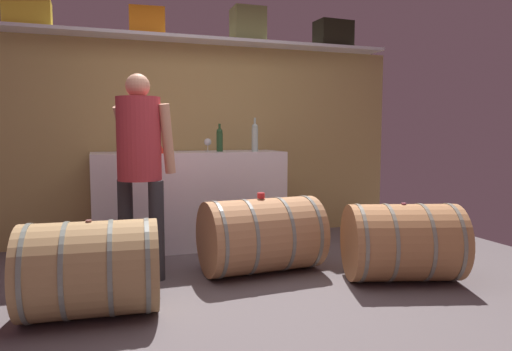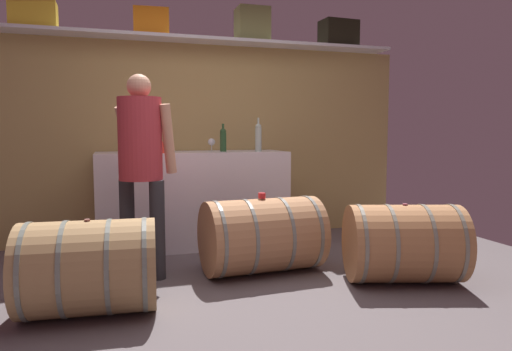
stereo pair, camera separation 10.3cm
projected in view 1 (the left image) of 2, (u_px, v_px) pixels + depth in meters
The scene contains 18 objects.
ground_plane at pixel (241, 282), 3.61m from camera, with size 5.79×7.52×0.02m, color #5D5456.
back_wall_panel at pixel (196, 142), 5.04m from camera, with size 4.59×0.10×2.07m, color tan.
high_shelf_board at pixel (198, 40), 4.80m from camera, with size 4.22×0.40×0.03m, color silver.
toolcase_yellow at pixel (28, 14), 4.27m from camera, with size 0.40×0.27×0.25m, color yellow.
toolcase_orange at pixel (147, 22), 4.62m from camera, with size 0.34×0.24×0.26m, color orange.
toolcase_olive at pixel (248, 25), 4.95m from camera, with size 0.33×0.28×0.35m, color olive.
toolcase_black at pixel (333, 34), 5.29m from camera, with size 0.40×0.26×0.29m, color black.
work_cabinet at pixel (190, 199), 4.68m from camera, with size 1.86×0.64×0.95m, color white.
wine_bottle_clear at pixel (255, 137), 4.71m from camera, with size 0.06×0.06×0.34m.
wine_bottle_green at pixel (220, 139), 4.68m from camera, with size 0.06×0.06×0.28m.
wine_bottle_amber at pixel (123, 139), 4.39m from camera, with size 0.07×0.07×0.30m.
wine_glass at pixel (208, 142), 4.77m from camera, with size 0.07×0.07×0.13m.
red_funnel at pixel (159, 147), 4.32m from camera, with size 0.11×0.11×0.12m, color red.
wine_barrel_near at pixel (261, 235), 3.82m from camera, with size 0.98×0.66×0.62m.
wine_barrel_far at pixel (90, 269), 2.90m from camera, with size 0.86×0.66×0.61m.
wine_barrel_flank at pixel (403, 242), 3.60m from camera, with size 0.98×0.81×0.61m.
tasting_cup at pixel (261, 196), 3.79m from camera, with size 0.06×0.06×0.04m, color red.
winemaker_pouring at pixel (140, 154), 3.61m from camera, with size 0.50×0.49×1.59m.
Camera 1 is at (-1.03, -2.82, 1.15)m, focal length 32.74 mm.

